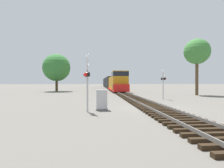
{
  "coord_description": "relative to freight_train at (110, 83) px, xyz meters",
  "views": [
    {
      "loc": [
        -4.39,
        -13.76,
        2.06
      ],
      "look_at": [
        -2.72,
        6.55,
        1.87
      ],
      "focal_mm": 28.0,
      "sensor_mm": 36.0,
      "label": 1
    }
  ],
  "objects": [
    {
      "name": "crossing_signal_far",
      "position": [
        3.54,
        -42.48,
        0.27
      ],
      "size": [
        0.36,
        1.01,
        3.66
      ],
      "rotation": [
        0.0,
        0.0,
        1.61
      ],
      "color": "#B7B7BC",
      "rests_on": "ground"
    },
    {
      "name": "rail_track_bed",
      "position": [
        0.0,
        -49.24,
        -1.85
      ],
      "size": [
        2.6,
        160.0,
        0.31
      ],
      "color": "black",
      "rests_on": "ground"
    },
    {
      "name": "tree_mid_background",
      "position": [
        -13.76,
        -22.15,
        3.44
      ],
      "size": [
        6.19,
        6.19,
        8.54
      ],
      "color": "#473521",
      "rests_on": "ground"
    },
    {
      "name": "relay_cabinet",
      "position": [
        -4.09,
        -50.1,
        -1.25
      ],
      "size": [
        0.87,
        0.55,
        1.5
      ],
      "color": "slate",
      "rests_on": "ground"
    },
    {
      "name": "crossing_signal_near",
      "position": [
        -5.13,
        -50.83,
        0.44
      ],
      "size": [
        0.5,
        1.01,
        4.01
      ],
      "rotation": [
        0.0,
        0.0,
        -1.35
      ],
      "color": "#B7B7BC",
      "rests_on": "ground"
    },
    {
      "name": "freight_train",
      "position": [
        0.0,
        0.0,
        0.0
      ],
      "size": [
        3.03,
        62.93,
        4.29
      ],
      "color": "#B77A14",
      "rests_on": "ground"
    },
    {
      "name": "tree_far_right",
      "position": [
        11.52,
        -36.16,
        4.95
      ],
      "size": [
        4.04,
        4.04,
        9.04
      ],
      "color": "brown",
      "rests_on": "ground"
    },
    {
      "name": "ground_plane",
      "position": [
        0.0,
        -49.24,
        -1.99
      ],
      "size": [
        400.0,
        400.0,
        0.0
      ],
      "primitive_type": "plane",
      "color": "#666059"
    }
  ]
}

